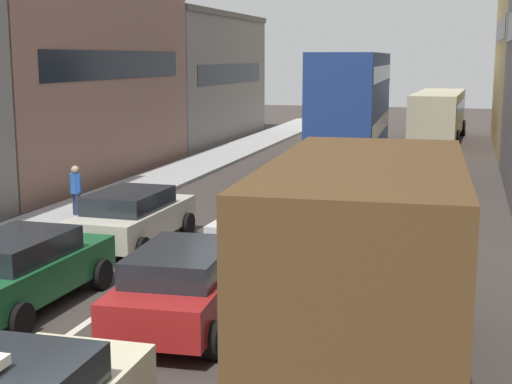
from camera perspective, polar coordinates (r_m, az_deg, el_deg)
name	(u,v)px	position (r m, az deg, el deg)	size (l,w,h in m)	color
sidewalk_left	(143,187)	(28.23, -8.66, 0.40)	(2.60, 64.00, 0.14)	#A3A3A3
lane_stripe_left	(272,195)	(26.58, 1.21, -0.24)	(0.16, 60.00, 0.01)	silver
lane_stripe_right	(366,200)	(25.94, 8.49, -0.61)	(0.16, 60.00, 0.01)	silver
removalist_box_truck	(370,265)	(10.64, 8.74, -5.59)	(2.99, 7.80, 3.58)	#1E5933
sedan_centre_lane_second	(185,283)	(13.71, -5.46, -7.00)	(2.30, 4.41, 1.49)	#A51E1E
wagon_left_lane_second	(21,268)	(15.29, -17.66, -5.62)	(2.13, 4.33, 1.49)	#19592D
hatchback_centre_lane_third	(267,220)	(18.83, 0.85, -2.18)	(2.16, 4.35, 1.49)	silver
sedan_left_lane_third	(132,216)	(19.53, -9.50, -1.86)	(2.11, 4.33, 1.49)	beige
coupe_centre_lane_fourth	(307,188)	(23.49, 3.95, 0.30)	(2.09, 4.31, 1.49)	gray
sedan_right_lane_behind_truck	(393,235)	(17.51, 10.50, -3.31)	(2.29, 4.41, 1.49)	#759EB7
bus_mid_queue_primary	(352,106)	(32.15, 7.40, 6.58)	(3.14, 10.60, 5.06)	navy
bus_far_queue_secondary	(439,112)	(44.84, 13.87, 6.03)	(3.08, 10.58, 2.90)	#BFB793
pedestrian_near_kerb	(76,189)	(23.08, -13.69, 0.23)	(0.47, 0.34, 1.66)	#262D47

